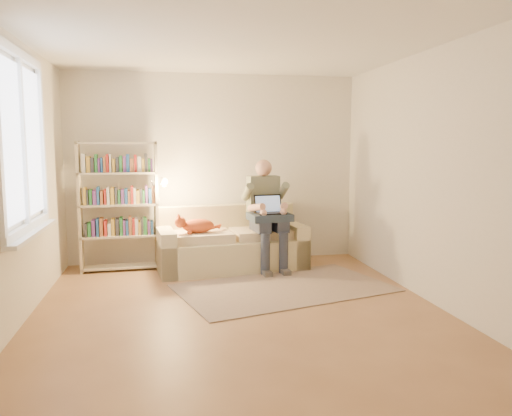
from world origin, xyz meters
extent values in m
plane|color=#8A603E|center=(0.00, 0.00, 0.00)|extent=(4.50, 4.50, 0.00)
cube|color=white|center=(0.00, 0.00, 2.60)|extent=(4.00, 4.50, 0.02)
cube|color=silver|center=(-2.00, 0.00, 1.30)|extent=(0.02, 4.50, 2.60)
cube|color=silver|center=(2.00, 0.00, 1.30)|extent=(0.02, 4.50, 2.60)
cube|color=silver|center=(0.00, 2.25, 1.30)|extent=(4.00, 0.02, 2.60)
cube|color=silver|center=(0.00, -2.25, 1.30)|extent=(4.00, 0.02, 2.60)
plane|color=white|center=(-1.97, 0.20, 1.65)|extent=(0.00, 1.50, 1.50)
cube|color=white|center=(-1.96, 0.20, 2.44)|extent=(0.05, 1.50, 0.08)
cube|color=white|center=(-1.96, 0.20, 0.86)|extent=(0.05, 1.50, 0.08)
cube|color=white|center=(-1.96, 0.20, 1.65)|extent=(0.04, 0.05, 1.50)
cube|color=white|center=(-1.92, 0.20, 0.81)|extent=(0.12, 1.52, 0.04)
cube|color=beige|center=(0.16, 1.70, 0.20)|extent=(1.99, 1.05, 0.40)
cube|color=beige|center=(0.12, 2.03, 0.61)|extent=(1.92, 0.39, 0.41)
cube|color=beige|center=(-0.70, 1.61, 0.29)|extent=(0.28, 0.88, 0.57)
cube|color=beige|center=(1.01, 1.79, 0.29)|extent=(0.28, 0.88, 0.57)
cube|color=beige|center=(-0.26, 1.61, 0.46)|extent=(0.87, 0.65, 0.11)
cube|color=beige|center=(0.59, 1.70, 0.46)|extent=(0.87, 0.65, 0.11)
cube|color=gray|center=(0.60, 1.78, 0.94)|extent=(0.43, 0.26, 0.56)
sphere|color=tan|center=(0.60, 1.76, 1.32)|extent=(0.22, 0.22, 0.22)
cube|color=#2F3342|center=(0.51, 1.50, 0.61)|extent=(0.21, 0.47, 0.17)
cube|color=#2F3342|center=(0.75, 1.53, 0.61)|extent=(0.21, 0.47, 0.17)
cylinder|color=#2F3342|center=(0.53, 1.28, 0.27)|extent=(0.12, 0.12, 0.54)
cylinder|color=#2F3342|center=(0.77, 1.31, 0.27)|extent=(0.12, 0.12, 0.54)
ellipsoid|color=orange|center=(-0.26, 1.58, 0.60)|extent=(0.42, 0.25, 0.18)
sphere|color=orange|center=(-0.49, 1.52, 0.67)|extent=(0.14, 0.14, 0.14)
cylinder|color=orange|center=(-0.05, 1.65, 0.57)|extent=(0.20, 0.06, 0.06)
cube|color=#253241|center=(0.64, 1.50, 0.71)|extent=(0.56, 0.48, 0.09)
cube|color=black|center=(0.64, 1.46, 0.76)|extent=(0.39, 0.29, 0.02)
cube|color=black|center=(0.63, 1.57, 0.87)|extent=(0.37, 0.12, 0.24)
plane|color=#8CA5CC|center=(0.63, 1.57, 0.87)|extent=(0.34, 0.13, 0.32)
cube|color=#C3B593|center=(-1.76, 1.87, 0.84)|extent=(0.05, 0.26, 1.68)
cube|color=#C3B593|center=(-0.80, 1.91, 0.84)|extent=(0.05, 0.26, 1.68)
cube|color=#C3B593|center=(-1.28, 1.89, 0.05)|extent=(1.01, 0.30, 0.03)
cube|color=#C3B593|center=(-1.28, 1.89, 0.45)|extent=(1.01, 0.30, 0.03)
cube|color=#C3B593|center=(-1.28, 1.89, 0.86)|extent=(1.01, 0.30, 0.03)
cube|color=#C3B593|center=(-1.28, 1.89, 1.27)|extent=(1.01, 0.30, 0.03)
cube|color=#C3B593|center=(-1.28, 1.89, 1.65)|extent=(1.01, 0.30, 0.03)
cube|color=#66337F|center=(-1.28, 1.89, 0.57)|extent=(0.86, 0.24, 0.20)
cube|color=#1E4C8C|center=(-1.28, 1.89, 0.97)|extent=(0.86, 0.24, 0.20)
cube|color=#995933|center=(-1.28, 1.89, 1.38)|extent=(0.86, 0.24, 0.20)
cylinder|color=beige|center=(-0.87, 1.91, 0.89)|extent=(0.09, 0.09, 0.04)
cone|color=beige|center=(-0.72, 1.81, 1.15)|extent=(0.12, 0.14, 0.14)
cube|color=gray|center=(0.62, 0.66, 0.01)|extent=(2.62, 1.96, 0.01)
camera|label=1|loc=(-0.71, -4.72, 1.62)|focal=35.00mm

